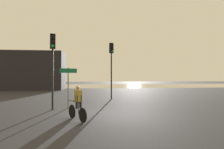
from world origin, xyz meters
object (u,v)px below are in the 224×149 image
Objects in this scene: direction_sign_post at (68,82)px; cyclist at (78,103)px; traffic_light_center at (111,61)px; traffic_light_near_left at (53,57)px; distant_building at (11,71)px.

cyclist is (0.92, -3.18, -0.88)m from direction_sign_post.
traffic_light_center reaches higher than direction_sign_post.
traffic_light_center is 1.94× the size of direction_sign_post.
traffic_light_near_left is 2.87× the size of cyclist.
direction_sign_post is (0.88, 0.39, -1.52)m from traffic_light_near_left.
traffic_light_near_left is (10.21, -17.00, 0.30)m from distant_building.
direction_sign_post reaches higher than cyclist.
cyclist is at bearing -58.75° from distant_building.
traffic_light_center is 3.11× the size of cyclist.
distant_building is 3.11× the size of traffic_light_center.
traffic_light_near_left is 0.92× the size of traffic_light_center.
traffic_light_center is 8.15m from cyclist.
traffic_light_near_left is 1.79× the size of direction_sign_post.
direction_sign_post is at bearing 72.75° from cyclist.
distant_building reaches higher than cyclist.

